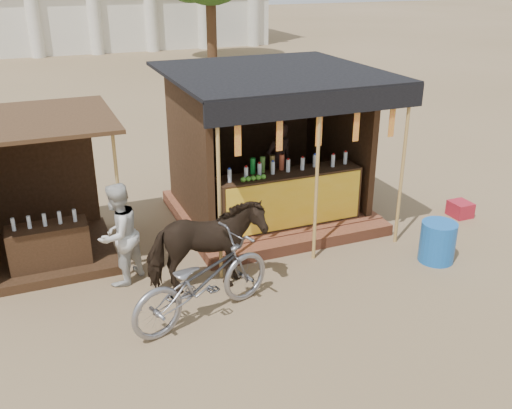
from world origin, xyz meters
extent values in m
plane|color=#846B4C|center=(0.00, 0.00, 0.00)|extent=(120.00, 120.00, 0.00)
cube|color=brown|center=(1.00, 3.50, 0.11)|extent=(3.40, 2.80, 0.22)
cube|color=brown|center=(1.00, 1.95, 0.10)|extent=(3.40, 0.35, 0.20)
cube|color=#3A2315|center=(1.00, 2.55, 0.69)|extent=(2.60, 0.55, 0.95)
cube|color=gold|center=(1.00, 2.27, 0.69)|extent=(2.50, 0.02, 0.88)
cube|color=#3A2315|center=(1.00, 4.75, 1.47)|extent=(3.00, 0.12, 2.50)
cube|color=#3A2315|center=(-0.50, 3.50, 1.47)|extent=(0.12, 2.50, 2.50)
cube|color=#3A2315|center=(2.50, 3.50, 1.47)|extent=(0.12, 2.50, 2.50)
cube|color=black|center=(1.00, 3.30, 2.75)|extent=(3.60, 3.60, 0.06)
cube|color=black|center=(1.00, 1.52, 2.57)|extent=(3.60, 0.06, 0.36)
cylinder|color=tan|center=(-0.60, 1.55, 1.38)|extent=(0.06, 0.06, 2.75)
cylinder|color=tan|center=(1.00, 1.55, 1.38)|extent=(0.06, 0.06, 2.75)
cylinder|color=tan|center=(2.60, 1.55, 1.38)|extent=(0.06, 0.06, 2.75)
cube|color=red|center=(-0.30, 1.55, 2.20)|extent=(0.10, 0.02, 0.55)
cube|color=red|center=(0.35, 1.55, 2.20)|extent=(0.10, 0.02, 0.55)
cube|color=red|center=(1.00, 1.55, 2.20)|extent=(0.10, 0.02, 0.55)
cube|color=red|center=(1.65, 1.55, 2.20)|extent=(0.10, 0.02, 0.55)
cube|color=red|center=(2.30, 1.55, 2.20)|extent=(0.10, 0.02, 0.55)
imported|color=black|center=(1.29, 3.60, 0.99)|extent=(0.62, 0.46, 1.53)
cube|color=#3A2315|center=(-3.00, 3.20, 0.07)|extent=(2.00, 2.00, 0.15)
cube|color=#3A2315|center=(-3.00, 4.15, 1.05)|extent=(1.90, 0.10, 2.10)
cube|color=#472D19|center=(-3.00, 3.10, 2.35)|extent=(2.40, 2.40, 0.06)
cylinder|color=tan|center=(-1.95, 2.15, 1.18)|extent=(0.05, 0.05, 2.35)
cube|color=#3A2315|center=(-3.00, 2.70, 0.40)|extent=(1.20, 0.50, 0.80)
imported|color=black|center=(-0.92, 1.26, 0.71)|extent=(1.74, 0.91, 1.42)
imported|color=gray|center=(-1.18, 0.62, 0.57)|extent=(2.30, 1.40, 1.14)
imported|color=beige|center=(-2.03, 2.00, 0.79)|extent=(0.97, 0.95, 1.58)
cylinder|color=#1757AD|center=(2.81, 0.73, 0.34)|extent=(0.63, 0.63, 0.67)
cube|color=maroon|center=(4.39, 2.00, 0.14)|extent=(0.36, 0.41, 0.29)
cube|color=#1B7A42|center=(1.86, 2.60, 0.20)|extent=(0.72, 0.59, 0.40)
cube|color=white|center=(1.86, 2.60, 0.43)|extent=(0.74, 0.62, 0.06)
cylinder|color=silver|center=(-2.00, 26.40, 1.80)|extent=(0.70, 0.70, 3.60)
cylinder|color=silver|center=(1.00, 26.40, 1.80)|extent=(0.70, 0.70, 3.60)
cylinder|color=silver|center=(4.00, 26.40, 1.80)|extent=(0.70, 0.70, 3.60)
cylinder|color=silver|center=(7.00, 26.40, 1.80)|extent=(0.70, 0.70, 3.60)
cylinder|color=silver|center=(10.00, 26.40, 1.80)|extent=(0.70, 0.70, 3.60)
cylinder|color=#382314|center=(6.00, 22.00, 2.00)|extent=(0.50, 0.50, 4.00)
camera|label=1|loc=(-3.02, -5.77, 4.47)|focal=40.00mm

